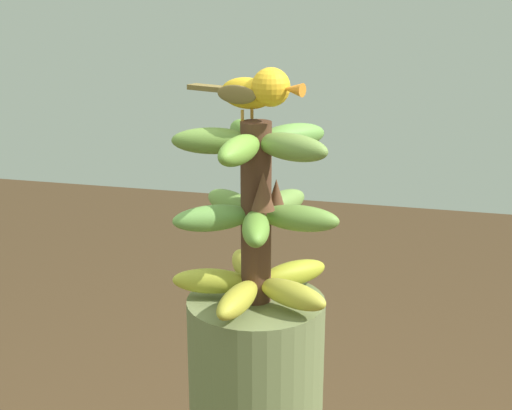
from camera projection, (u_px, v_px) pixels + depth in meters
The scene contains 2 objects.
banana_bunch at pixel (257, 213), 1.13m from camera, with size 0.27×0.27×0.30m.
perched_bird at pixel (258, 90), 1.08m from camera, with size 0.09×0.20×0.08m.
Camera 1 is at (1.05, 0.27, 1.51)m, focal length 50.34 mm.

